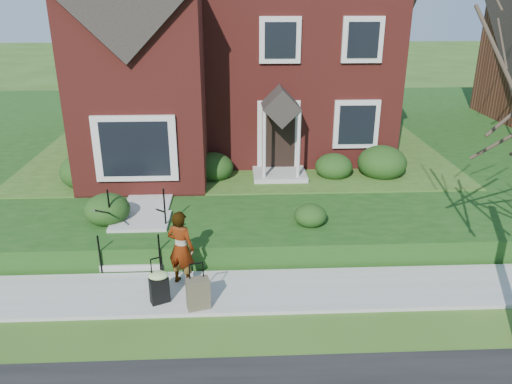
{
  "coord_description": "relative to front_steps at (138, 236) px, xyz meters",
  "views": [
    {
      "loc": [
        -0.17,
        -8.92,
        5.81
      ],
      "look_at": [
        0.33,
        2.0,
        1.48
      ],
      "focal_mm": 35.0,
      "sensor_mm": 36.0,
      "label": 1
    }
  ],
  "objects": [
    {
      "name": "woman",
      "position": [
        1.18,
        -1.49,
        0.43
      ],
      "size": [
        0.71,
        0.61,
        1.65
      ],
      "primitive_type": "imported",
      "rotation": [
        0.0,
        0.0,
        2.71
      ],
      "color": "#999999",
      "rests_on": "sidewalk"
    },
    {
      "name": "terrace",
      "position": [
        6.5,
        9.06,
        -0.17
      ],
      "size": [
        44.0,
        20.0,
        0.6
      ],
      "primitive_type": "cube",
      "color": "#183E11",
      "rests_on": "ground"
    },
    {
      "name": "foundation_shrubs",
      "position": [
        2.28,
        3.01,
        0.6
      ],
      "size": [
        10.35,
        4.53,
        1.07
      ],
      "color": "black",
      "rests_on": "terrace"
    },
    {
      "name": "sidewalk",
      "position": [
        2.5,
        -1.84,
        -0.43
      ],
      "size": [
        60.0,
        1.6,
        0.08
      ],
      "primitive_type": "cube",
      "color": "#9E9B93",
      "rests_on": "ground"
    },
    {
      "name": "suitcase_black",
      "position": [
        0.8,
        -2.21,
        -0.02
      ],
      "size": [
        0.51,
        0.47,
        0.98
      ],
      "rotation": [
        0.0,
        0.0,
        0.43
      ],
      "color": "black",
      "rests_on": "sidewalk"
    },
    {
      "name": "main_house",
      "position": [
        2.29,
        7.76,
        4.79
      ],
      "size": [
        10.4,
        10.2,
        9.4
      ],
      "color": "maroon",
      "rests_on": "terrace"
    },
    {
      "name": "suitcase_olive",
      "position": [
        1.58,
        -2.44,
        -0.07
      ],
      "size": [
        0.49,
        0.35,
        0.96
      ],
      "rotation": [
        0.0,
        0.0,
        0.26
      ],
      "color": "brown",
      "rests_on": "sidewalk"
    },
    {
      "name": "walkway",
      "position": [
        0.0,
        3.16,
        0.16
      ],
      "size": [
        1.2,
        6.0,
        0.06
      ],
      "primitive_type": "cube",
      "color": "#9E9B93",
      "rests_on": "terrace"
    },
    {
      "name": "front_steps",
      "position": [
        0.0,
        0.0,
        0.0
      ],
      "size": [
        1.4,
        2.02,
        1.5
      ],
      "color": "#9E9B93",
      "rests_on": "ground"
    },
    {
      "name": "ground",
      "position": [
        2.5,
        -1.84,
        -0.47
      ],
      "size": [
        120.0,
        120.0,
        0.0
      ],
      "primitive_type": "plane",
      "color": "#2D5119",
      "rests_on": "ground"
    }
  ]
}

